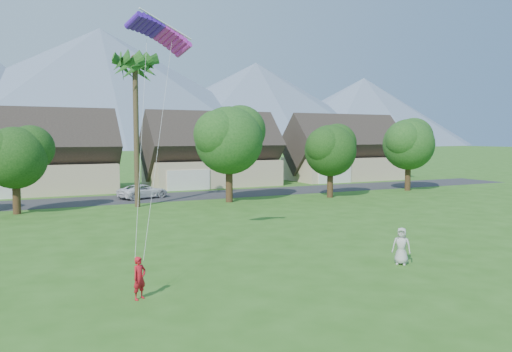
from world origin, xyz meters
TOP-DOWN VIEW (x-y plane):
  - ground at (0.00, 0.00)m, footprint 500.00×500.00m
  - street at (0.00, 34.00)m, footprint 90.00×7.00m
  - kite_flyer at (-7.08, 4.83)m, footprint 0.67×0.60m
  - watcher at (4.71, 4.59)m, footprint 0.95×0.97m
  - parked_car at (-0.28, 34.00)m, footprint 5.23×3.73m
  - mountain_ridge at (10.40, 260.00)m, footprint 540.00×240.00m
  - houses_row at (0.49, 42.99)m, footprint 72.75×8.19m
  - tree_row at (-1.14, 27.92)m, footprint 62.27×6.67m
  - fan_palm at (-2.00, 28.50)m, footprint 3.00×3.00m
  - parafoil_kite at (-4.63, 10.85)m, footprint 3.33×1.43m

SIDE VIEW (x-z plane):
  - ground at x=0.00m, z-range 0.00..0.00m
  - street at x=0.00m, z-range 0.00..0.01m
  - parked_car at x=-0.28m, z-range 0.00..1.32m
  - kite_flyer at x=-7.08m, z-range 0.00..1.53m
  - watcher at x=4.71m, z-range 0.00..1.68m
  - houses_row at x=0.49m, z-range -0.99..7.87m
  - tree_row at x=-1.14m, z-range 0.66..9.11m
  - parafoil_kite at x=-4.63m, z-range 10.47..10.97m
  - fan_palm at x=-2.00m, z-range 4.90..18.70m
  - mountain_ridge at x=10.40m, z-range -5.93..64.07m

